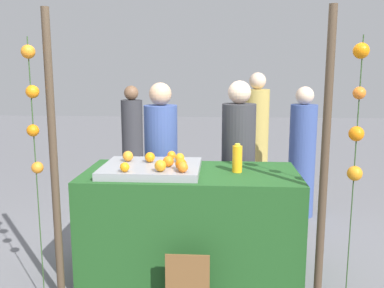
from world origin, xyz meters
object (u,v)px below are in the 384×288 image
(orange_1, at_px, (150,157))
(vendor_left, at_px, (161,170))
(stall_counter, at_px, (191,225))
(juice_bottle, at_px, (237,159))
(chalkboard_sign, at_px, (188,285))
(orange_0, at_px, (171,155))
(vendor_right, at_px, (238,170))

(orange_1, relative_size, vendor_left, 0.05)
(stall_counter, bearing_deg, vendor_left, 116.44)
(juice_bottle, relative_size, vendor_left, 0.15)
(chalkboard_sign, relative_size, vendor_left, 0.29)
(orange_0, height_order, vendor_left, vendor_left)
(stall_counter, xyz_separation_m, vendor_left, (-0.34, 0.68, 0.29))
(juice_bottle, bearing_deg, chalkboard_sign, -121.57)
(chalkboard_sign, bearing_deg, vendor_right, 72.79)
(orange_0, distance_m, vendor_left, 0.58)
(stall_counter, height_order, orange_1, orange_1)
(chalkboard_sign, distance_m, vendor_left, 1.40)
(vendor_left, bearing_deg, stall_counter, -63.56)
(orange_1, relative_size, chalkboard_sign, 0.18)
(vendor_left, xyz_separation_m, vendor_right, (0.75, 0.03, 0.01))
(vendor_right, bearing_deg, juice_bottle, -93.20)
(orange_0, relative_size, vendor_left, 0.05)
(orange_1, distance_m, vendor_left, 0.67)
(stall_counter, xyz_separation_m, juice_bottle, (0.37, 0.01, 0.56))
(stall_counter, relative_size, juice_bottle, 7.45)
(chalkboard_sign, xyz_separation_m, vendor_left, (-0.35, 1.25, 0.52))
(stall_counter, xyz_separation_m, chalkboard_sign, (0.02, -0.57, -0.23))
(chalkboard_sign, distance_m, vendor_right, 1.44)
(orange_0, relative_size, juice_bottle, 0.31)
(juice_bottle, relative_size, vendor_right, 0.14)
(orange_1, relative_size, juice_bottle, 0.36)
(stall_counter, xyz_separation_m, orange_1, (-0.34, 0.06, 0.55))
(chalkboard_sign, bearing_deg, orange_0, 104.45)
(orange_0, bearing_deg, vendor_left, 107.84)
(vendor_left, height_order, vendor_right, vendor_right)
(stall_counter, relative_size, vendor_right, 1.07)
(orange_1, bearing_deg, vendor_left, 89.55)
(vendor_left, bearing_deg, orange_0, -72.16)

